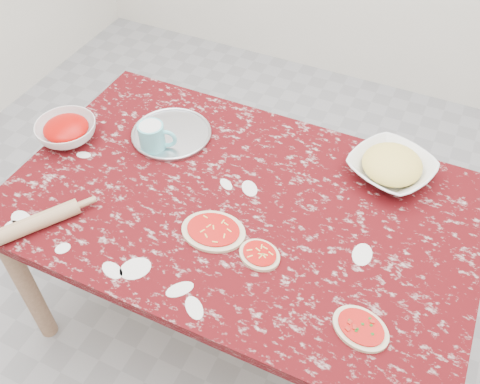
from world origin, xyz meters
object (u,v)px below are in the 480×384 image
cheese_bowl (391,169)px  rolling_pin (38,222)px  pizza_tray (172,134)px  sauce_bowl (67,131)px  flour_mug (153,137)px  worktable (240,218)px

cheese_bowl → rolling_pin: bearing=-143.5°
pizza_tray → rolling_pin: bearing=-105.1°
pizza_tray → sauce_bowl: (-0.35, -0.18, 0.03)m
pizza_tray → rolling_pin: (-0.16, -0.58, 0.02)m
pizza_tray → flour_mug: flour_mug is taller
worktable → sauce_bowl: 0.75m
cheese_bowl → rolling_pin: cheese_bowl is taller
pizza_tray → worktable: bearing=-27.7°
cheese_bowl → flour_mug: (-0.84, -0.24, 0.02)m
flour_mug → rolling_pin: bearing=-105.9°
worktable → flour_mug: (-0.41, 0.11, 0.14)m
sauce_bowl → flour_mug: bearing=14.9°
sauce_bowl → flour_mug: flour_mug is taller
sauce_bowl → cheese_bowl: bearing=15.4°
sauce_bowl → rolling_pin: size_ratio=0.86×
pizza_tray → sauce_bowl: sauce_bowl is taller
cheese_bowl → worktable: bearing=-141.3°
sauce_bowl → pizza_tray: bearing=27.5°
worktable → cheese_bowl: size_ratio=5.68×
pizza_tray → flour_mug: size_ratio=2.13×
flour_mug → rolling_pin: flour_mug is taller
flour_mug → cheese_bowl: bearing=15.7°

